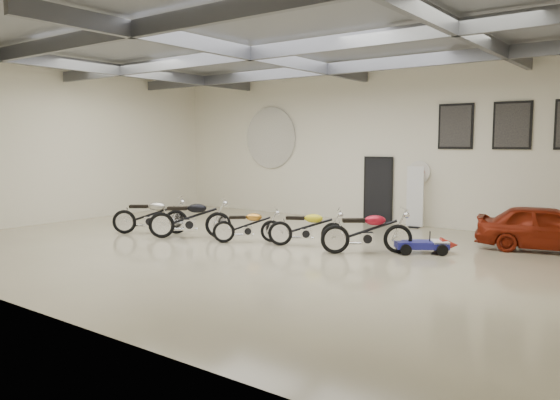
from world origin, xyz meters
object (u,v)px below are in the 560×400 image
Objects in this scene: motorcycle_silver at (150,215)px; go_kart at (427,242)px; banner_stand at (415,197)px; vintage_car at (548,228)px; motorcycle_red at (367,230)px; motorcycle_gold at (248,225)px; motorcycle_black at (190,217)px; motorcycle_yellow at (307,227)px.

motorcycle_silver is 7.77m from go_kart.
banner_stand is 4.32m from vintage_car.
banner_stand is 0.89× the size of motorcycle_red.
vintage_car is (2.22, 2.02, 0.29)m from go_kart.
motorcycle_gold is 7.42m from vintage_car.
motorcycle_red is at bearing 118.40° from vintage_car.
banner_stand is 6.89m from motorcycle_black.
go_kart is 3.01m from vintage_car.
motorcycle_black is at bearing 168.83° from motorcycle_yellow.
motorcycle_gold is (1.69, 0.45, -0.11)m from motorcycle_black.
motorcycle_gold is 0.55× the size of vintage_car.
vintage_car is (4.99, 3.03, 0.06)m from motorcycle_yellow.
motorcycle_silver is at bearing 166.21° from motorcycle_yellow.
motorcycle_gold is (-2.52, -4.98, -0.48)m from banner_stand.
motorcycle_red is (1.63, 0.11, 0.05)m from motorcycle_yellow.
motorcycle_yellow is 1.64m from motorcycle_red.
motorcycle_black is 1.50× the size of go_kart.
banner_stand is at bearing 83.90° from go_kart.
motorcycle_yellow is 1.31× the size of go_kart.
motorcycle_black is at bearing -134.87° from banner_stand.
banner_stand is 1.05× the size of motorcycle_gold.
motorcycle_silver reaches higher than motorcycle_yellow.
motorcycle_silver is 1.00× the size of motorcycle_red.
banner_stand is at bearing 7.65° from motorcycle_silver.
motorcycle_yellow is at bearing -25.59° from motorcycle_gold.
motorcycle_silver is 3.20m from motorcycle_gold.
motorcycle_gold is 4.58m from go_kart.
motorcycle_silver is 4.82m from motorcycle_yellow.
vintage_car is (4.03, -1.50, -0.39)m from banner_stand.
motorcycle_red is 0.65× the size of vintage_car.
motorcycle_yellow is at bearing 108.68° from vintage_car.
motorcycle_black reaches higher than motorcycle_yellow.
go_kart is (6.02, 1.92, -0.31)m from motorcycle_black.
motorcycle_silver is 1.19× the size of motorcycle_gold.
vintage_car reaches higher than motorcycle_red.
motorcycle_red reaches higher than motorcycle_gold.
banner_stand reaches higher than motorcycle_gold.
banner_stand reaches higher than motorcycle_black.
banner_stand reaches higher than vintage_car.
banner_stand is 0.58× the size of vintage_car.
motorcycle_silver is 6.45m from motorcycle_red.
go_kart is (1.14, 0.90, -0.29)m from motorcycle_red.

